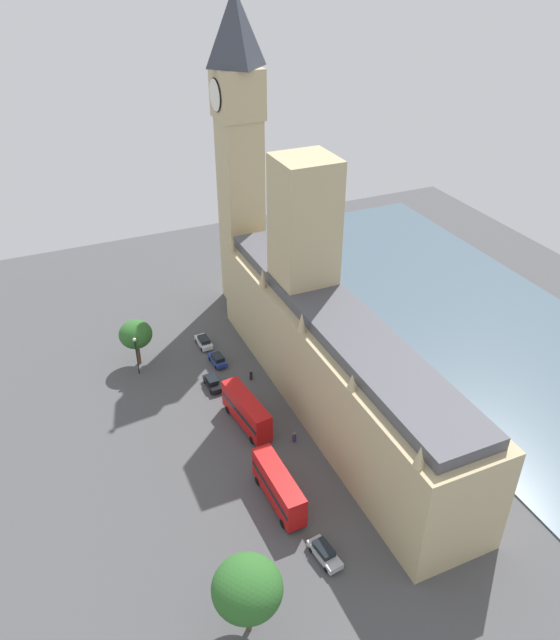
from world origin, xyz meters
name	(u,v)px	position (x,y,z in m)	size (l,w,h in m)	color
ground_plane	(320,410)	(0.00, 0.00, 0.00)	(142.07, 142.07, 0.00)	#4C4C4F
river_thames	(510,353)	(-35.43, 0.00, 0.12)	(41.22, 127.87, 0.25)	#475B6B
parliament_building	(329,347)	(-1.99, -1.81, 9.54)	(11.65, 59.16, 34.34)	tan
clock_tower	(239,155)	(-1.66, -35.02, 27.74)	(7.43, 7.43, 53.68)	tan
car_white_midblock	(204,342)	(10.40, -22.75, 0.89)	(2.05, 4.35, 1.74)	silver
car_blue_under_trees	(218,359)	(9.93, -16.97, 0.88)	(2.09, 4.22, 1.74)	navy
car_black_near_tower	(212,383)	(12.65, -11.55, 0.89)	(1.90, 4.37, 1.74)	black
double_decker_bus_by_river_gate	(246,410)	(10.92, -1.47, 2.63)	(3.73, 10.72, 4.75)	red
double_decker_bus_opposite_hall	(278,486)	(12.47, 13.16, 2.63)	(2.86, 10.56, 4.75)	red
car_silver_kerbside	(325,553)	(11.05, 22.67, 0.89)	(2.38, 4.89, 1.74)	#B7B7BC
pedestrian_corner	(294,437)	(6.18, 4.27, 0.73)	(0.68, 0.62, 1.62)	gray
pedestrian_trailing	(294,438)	(6.23, 4.38, 0.72)	(0.66, 0.59, 1.61)	navy
pedestrian_leading	(251,375)	(6.51, -10.96, 0.77)	(0.71, 0.63, 1.72)	black
plane_tree_far_end	(136,334)	(21.46, -22.33, 5.58)	(5.24, 5.24, 7.84)	brown
plane_tree_slot_10	(247,589)	(21.80, 27.00, 6.61)	(6.93, 6.93, 9.58)	brown
street_lamp_slot_11	(136,349)	(22.16, -19.59, 4.66)	(0.56, 0.56, 6.73)	black
street_lamp_slot_12	(138,340)	(21.26, -22.62, 4.21)	(0.56, 0.56, 5.99)	black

